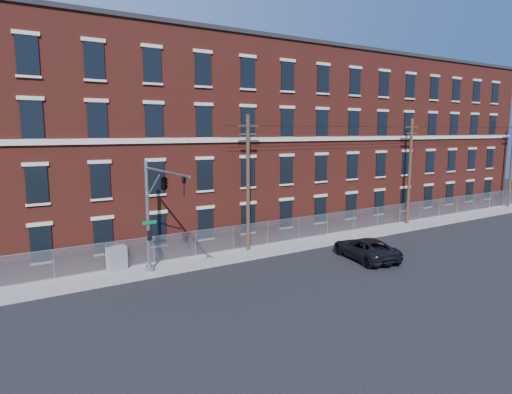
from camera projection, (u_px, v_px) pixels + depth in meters
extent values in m
plane|color=black|center=(268.00, 276.00, 27.60)|extent=(140.00, 140.00, 0.00)
cube|color=gray|center=(351.00, 235.00, 38.13)|extent=(65.00, 3.00, 0.12)
cube|color=maroon|center=(289.00, 140.00, 44.47)|extent=(55.00, 14.00, 16.00)
cube|color=black|center=(290.00, 56.00, 43.27)|extent=(55.30, 14.30, 0.30)
cube|color=beige|center=(338.00, 138.00, 38.52)|extent=(55.00, 0.18, 0.35)
cube|color=black|center=(41.00, 244.00, 26.77)|extent=(1.20, 0.10, 2.20)
cube|color=black|center=(37.00, 185.00, 26.24)|extent=(1.20, 0.10, 2.20)
cube|color=black|center=(32.00, 120.00, 25.68)|extent=(1.20, 0.10, 2.20)
cube|color=black|center=(27.00, 55.00, 25.15)|extent=(1.20, 0.10, 2.20)
cube|color=black|center=(103.00, 236.00, 28.72)|extent=(1.20, 0.10, 2.20)
cube|color=black|center=(101.00, 181.00, 28.19)|extent=(1.20, 0.10, 2.20)
cube|color=black|center=(97.00, 120.00, 27.63)|extent=(1.20, 0.10, 2.20)
cube|color=black|center=(94.00, 61.00, 27.10)|extent=(1.20, 0.10, 2.20)
cube|color=black|center=(158.00, 230.00, 30.67)|extent=(1.20, 0.10, 2.20)
cube|color=black|center=(156.00, 178.00, 30.14)|extent=(1.20, 0.10, 2.20)
cube|color=black|center=(154.00, 121.00, 29.58)|extent=(1.20, 0.10, 2.20)
cube|color=black|center=(152.00, 65.00, 29.04)|extent=(1.20, 0.10, 2.20)
cube|color=black|center=(206.00, 224.00, 32.62)|extent=(1.20, 0.10, 2.20)
cube|color=black|center=(205.00, 175.00, 32.09)|extent=(1.20, 0.10, 2.20)
cube|color=black|center=(204.00, 122.00, 31.52)|extent=(1.20, 0.10, 2.20)
cube|color=black|center=(203.00, 69.00, 30.99)|extent=(1.20, 0.10, 2.20)
cube|color=black|center=(248.00, 218.00, 34.57)|extent=(1.20, 0.10, 2.20)
cube|color=black|center=(248.00, 172.00, 34.03)|extent=(1.20, 0.10, 2.20)
cube|color=black|center=(248.00, 122.00, 33.47)|extent=(1.20, 0.10, 2.20)
cube|color=black|center=(248.00, 73.00, 32.94)|extent=(1.20, 0.10, 2.20)
cube|color=black|center=(286.00, 214.00, 36.51)|extent=(1.20, 0.10, 2.20)
cube|color=black|center=(287.00, 170.00, 35.98)|extent=(1.20, 0.10, 2.20)
cube|color=black|center=(287.00, 123.00, 35.42)|extent=(1.20, 0.10, 2.20)
cube|color=black|center=(288.00, 76.00, 34.89)|extent=(1.20, 0.10, 2.20)
cube|color=black|center=(320.00, 210.00, 38.46)|extent=(1.20, 0.10, 2.20)
cube|color=black|center=(321.00, 168.00, 37.93)|extent=(1.20, 0.10, 2.20)
cube|color=black|center=(322.00, 123.00, 37.37)|extent=(1.20, 0.10, 2.20)
cube|color=black|center=(323.00, 79.00, 36.84)|extent=(1.20, 0.10, 2.20)
cube|color=black|center=(351.00, 206.00, 40.41)|extent=(1.20, 0.10, 2.20)
cube|color=black|center=(352.00, 166.00, 39.88)|extent=(1.20, 0.10, 2.20)
cube|color=black|center=(354.00, 123.00, 39.32)|extent=(1.20, 0.10, 2.20)
cube|color=black|center=(355.00, 82.00, 38.79)|extent=(1.20, 0.10, 2.20)
cube|color=black|center=(379.00, 202.00, 42.36)|extent=(1.20, 0.10, 2.20)
cube|color=black|center=(381.00, 165.00, 41.83)|extent=(1.20, 0.10, 2.20)
cube|color=black|center=(382.00, 124.00, 41.27)|extent=(1.20, 0.10, 2.20)
cube|color=black|center=(384.00, 84.00, 40.74)|extent=(1.20, 0.10, 2.20)
cube|color=black|center=(405.00, 199.00, 44.31)|extent=(1.20, 0.10, 2.20)
cube|color=black|center=(407.00, 163.00, 43.78)|extent=(1.20, 0.10, 2.20)
cube|color=black|center=(408.00, 124.00, 43.22)|extent=(1.20, 0.10, 2.20)
cube|color=black|center=(410.00, 86.00, 42.69)|extent=(1.20, 0.10, 2.20)
cube|color=black|center=(428.00, 196.00, 46.26)|extent=(1.20, 0.10, 2.20)
cube|color=black|center=(430.00, 162.00, 45.73)|extent=(1.20, 0.10, 2.20)
cube|color=black|center=(432.00, 124.00, 45.17)|extent=(1.20, 0.10, 2.20)
cube|color=black|center=(434.00, 88.00, 44.63)|extent=(1.20, 0.10, 2.20)
cube|color=black|center=(450.00, 194.00, 48.21)|extent=(1.20, 0.10, 2.20)
cube|color=black|center=(452.00, 161.00, 47.67)|extent=(1.20, 0.10, 2.20)
cube|color=black|center=(454.00, 125.00, 47.11)|extent=(1.20, 0.10, 2.20)
cube|color=black|center=(456.00, 90.00, 46.58)|extent=(1.20, 0.10, 2.20)
cube|color=black|center=(469.00, 191.00, 50.15)|extent=(1.20, 0.10, 2.20)
cube|color=black|center=(472.00, 159.00, 49.62)|extent=(1.20, 0.10, 2.20)
cube|color=black|center=(474.00, 125.00, 49.06)|extent=(1.20, 0.10, 2.20)
cube|color=black|center=(477.00, 92.00, 48.53)|extent=(1.20, 0.10, 2.20)
cube|color=black|center=(488.00, 189.00, 52.10)|extent=(1.20, 0.10, 2.20)
cube|color=black|center=(490.00, 158.00, 51.57)|extent=(1.20, 0.10, 2.20)
cube|color=black|center=(493.00, 125.00, 51.01)|extent=(1.20, 0.10, 2.20)
cube|color=black|center=(495.00, 93.00, 50.48)|extent=(1.20, 0.10, 2.20)
cube|color=#A5A8AD|center=(341.00, 222.00, 39.08)|extent=(59.00, 0.02, 1.80)
cylinder|color=#9EA0A5|center=(341.00, 212.00, 38.94)|extent=(59.00, 0.04, 0.04)
cylinder|color=#9EA0A5|center=(54.00, 264.00, 26.70)|extent=(0.06, 0.06, 1.85)
cylinder|color=#9EA0A5|center=(107.00, 256.00, 28.35)|extent=(0.06, 0.06, 1.85)
cylinder|color=#9EA0A5|center=(153.00, 249.00, 30.00)|extent=(0.06, 0.06, 1.85)
cylinder|color=#9EA0A5|center=(196.00, 243.00, 31.65)|extent=(0.06, 0.06, 1.85)
cylinder|color=#9EA0A5|center=(233.00, 238.00, 33.30)|extent=(0.06, 0.06, 1.85)
cylinder|color=#9EA0A5|center=(268.00, 233.00, 34.95)|extent=(0.06, 0.06, 1.85)
cylinder|color=#9EA0A5|center=(299.00, 228.00, 36.60)|extent=(0.06, 0.06, 1.85)
cylinder|color=#9EA0A5|center=(327.00, 224.00, 38.25)|extent=(0.06, 0.06, 1.85)
cylinder|color=#9EA0A5|center=(354.00, 220.00, 39.90)|extent=(0.06, 0.06, 1.85)
cylinder|color=#9EA0A5|center=(378.00, 216.00, 41.55)|extent=(0.06, 0.06, 1.85)
cylinder|color=#9EA0A5|center=(400.00, 213.00, 43.20)|extent=(0.06, 0.06, 1.85)
cylinder|color=#9EA0A5|center=(420.00, 210.00, 44.85)|extent=(0.06, 0.06, 1.85)
cylinder|color=#9EA0A5|center=(440.00, 207.00, 46.50)|extent=(0.06, 0.06, 1.85)
cylinder|color=#9EA0A5|center=(457.00, 205.00, 48.15)|extent=(0.06, 0.06, 1.85)
cylinder|color=#9EA0A5|center=(474.00, 202.00, 49.80)|extent=(0.06, 0.06, 1.85)
cylinder|color=#9EA0A5|center=(490.00, 200.00, 51.45)|extent=(0.06, 0.06, 1.85)
cylinder|color=#9EA0A5|center=(504.00, 198.00, 53.10)|extent=(0.06, 0.06, 1.85)
cylinder|color=#9EA0A5|center=(148.00, 217.00, 27.63)|extent=(0.22, 0.22, 7.00)
cylinder|color=#9EA0A5|center=(150.00, 269.00, 28.11)|extent=(0.50, 0.50, 0.40)
cylinder|color=#9EA0A5|center=(165.00, 172.00, 24.46)|extent=(0.14, 6.50, 0.14)
cylinder|color=#9EA0A5|center=(153.00, 186.00, 26.32)|extent=(0.08, 2.18, 1.56)
cube|color=#0C592D|center=(149.00, 222.00, 27.57)|extent=(0.90, 0.03, 0.22)
cube|color=black|center=(150.00, 235.00, 27.58)|extent=(0.25, 0.25, 0.60)
imported|color=black|center=(184.00, 187.00, 22.41)|extent=(0.16, 0.20, 1.00)
imported|color=black|center=(164.00, 181.00, 24.75)|extent=(0.53, 2.48, 1.00)
cylinder|color=#402E20|center=(248.00, 184.00, 32.57)|extent=(0.28, 0.28, 10.00)
cube|color=#402E20|center=(248.00, 126.00, 31.95)|extent=(1.80, 0.12, 0.12)
cube|color=#402E20|center=(248.00, 134.00, 32.04)|extent=(1.40, 0.12, 0.12)
cylinder|color=#402E20|center=(410.00, 172.00, 42.14)|extent=(0.28, 0.28, 10.00)
cube|color=#402E20|center=(412.00, 127.00, 41.52)|extent=(1.80, 0.12, 0.12)
cube|color=#402E20|center=(412.00, 133.00, 41.61)|extent=(1.40, 0.12, 0.12)
cylinder|color=#402E20|center=(511.00, 164.00, 51.71)|extent=(0.28, 0.28, 10.00)
cylinder|color=black|center=(415.00, 127.00, 41.27)|extent=(40.00, 0.02, 0.02)
cylinder|color=black|center=(409.00, 127.00, 41.77)|extent=(40.00, 0.02, 0.02)
cylinder|color=black|center=(412.00, 133.00, 41.61)|extent=(40.00, 0.02, 0.02)
imported|color=black|center=(365.00, 248.00, 31.21)|extent=(3.53, 5.89, 1.53)
cube|color=slate|center=(117.00, 258.00, 28.41)|extent=(1.34, 0.91, 1.52)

